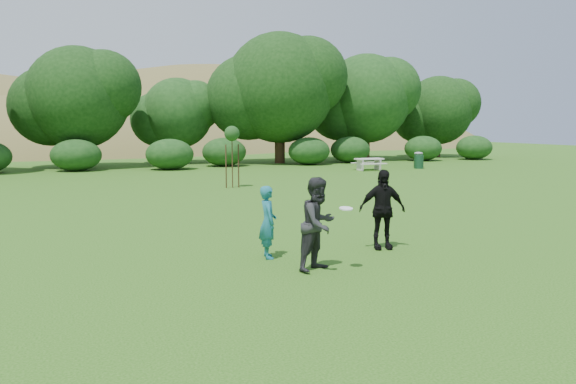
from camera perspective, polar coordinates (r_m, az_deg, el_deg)
name	(u,v)px	position (r m, az deg, el deg)	size (l,w,h in m)	color
ground	(340,255)	(12.78, 5.32, -6.41)	(120.00, 120.00, 0.00)	#19470C
player_teal	(268,222)	(12.33, -2.05, -3.07)	(0.58, 0.38, 1.60)	#1A6576
player_grey	(319,224)	(11.31, 3.13, -3.26)	(0.92, 0.72, 1.89)	#27272A
player_black	(382,209)	(13.39, 9.53, -1.75)	(1.10, 0.46, 1.88)	black
trash_can_near	(419,162)	(38.01, 13.15, 3.01)	(0.60, 0.60, 0.90)	#163E26
frisbee	(346,209)	(11.19, 5.92, -1.68)	(0.27, 0.27, 0.06)	white
sapling	(232,135)	(25.91, -5.72, 5.76)	(0.70, 0.70, 2.85)	#3F2918
picnic_table	(369,162)	(36.05, 8.23, 3.03)	(1.80, 1.48, 0.76)	beige
trash_can_lidded	(418,159)	(39.07, 13.10, 3.25)	(0.60, 0.60, 1.05)	#153A17
hillside	(96,234)	(80.95, -18.93, -4.04)	(150.00, 72.00, 52.00)	olive
tree_row	(187,96)	(40.71, -10.20, 9.57)	(53.92, 10.38, 9.62)	#3A2616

